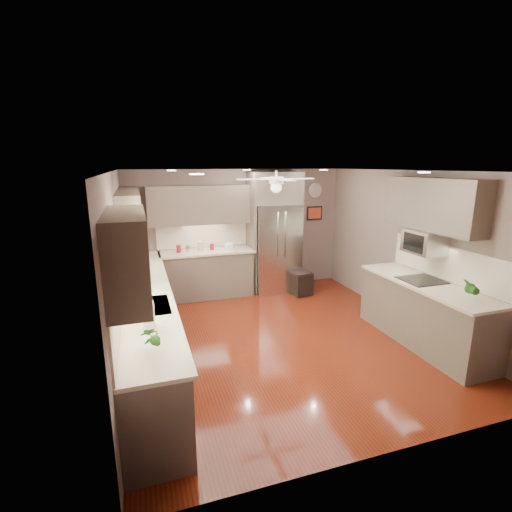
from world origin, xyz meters
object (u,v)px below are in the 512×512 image
potted_plant_right (471,288)px  microwave (425,242)px  refrigerator (275,234)px  stool (300,283)px  bowl (230,248)px  canister_c (200,246)px  soap_bottle (136,285)px  canister_a (179,249)px  paper_towel (149,315)px  potted_plant_left (150,337)px  canister_d (212,247)px  canister_b (188,248)px

potted_plant_right → microwave: bearing=83.3°
refrigerator → microwave: refrigerator is taller
microwave → stool: microwave is taller
bowl → canister_c: bearing=176.6°
canister_c → soap_bottle: bearing=-119.2°
canister_a → soap_bottle: soap_bottle is taller
soap_bottle → potted_plant_right: (3.97, -1.56, 0.05)m
microwave → paper_towel: (-3.97, -0.59, -0.40)m
potted_plant_left → refrigerator: (2.65, 3.85, 0.10)m
soap_bottle → potted_plant_left: size_ratio=0.68×
canister_d → potted_plant_right: bearing=-56.2°
potted_plant_right → refrigerator: size_ratio=0.13×
canister_c → potted_plant_right: size_ratio=0.60×
canister_a → soap_bottle: 2.30m
canister_c → paper_towel: paper_towel is taller
canister_d → soap_bottle: (-1.45, -2.20, 0.04)m
potted_plant_right → microwave: microwave is taller
canister_b → paper_towel: 3.45m
soap_bottle → potted_plant_right: 4.26m
canister_d → microwave: microwave is taller
bowl → stool: 1.61m
canister_a → canister_c: 0.43m
bowl → potted_plant_left: bearing=-113.6°
canister_a → stool: bearing=-11.8°
canister_a → soap_bottle: (-0.80, -2.15, 0.02)m
potted_plant_left → potted_plant_right: size_ratio=0.97×
potted_plant_right → refrigerator: 3.88m
potted_plant_right → refrigerator: refrigerator is taller
canister_d → bowl: 0.36m
microwave → paper_towel: microwave is taller
canister_d → soap_bottle: 2.63m
canister_a → refrigerator: bearing=-0.9°
potted_plant_left → microwave: size_ratio=0.56×
canister_a → soap_bottle: bearing=-110.3°
canister_d → potted_plant_right: potted_plant_right is taller
microwave → potted_plant_left: bearing=-164.0°
refrigerator → stool: refrigerator is taller
canister_a → microwave: bearing=-39.8°
potted_plant_left → canister_d: bearing=71.1°
canister_d → refrigerator: 1.32m
refrigerator → canister_c: bearing=177.5°
canister_c → microwave: 4.01m
potted_plant_right → refrigerator: (-1.21, 3.68, 0.09)m
potted_plant_left → stool: (3.05, 3.39, -0.85)m
microwave → bowl: bearing=129.7°
potted_plant_right → canister_c: bearing=126.2°
bowl → paper_towel: (-1.69, -3.33, 0.11)m
soap_bottle → canister_c: bearing=60.8°
canister_a → canister_b: size_ratio=1.14×
potted_plant_right → paper_towel: size_ratio=1.06×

